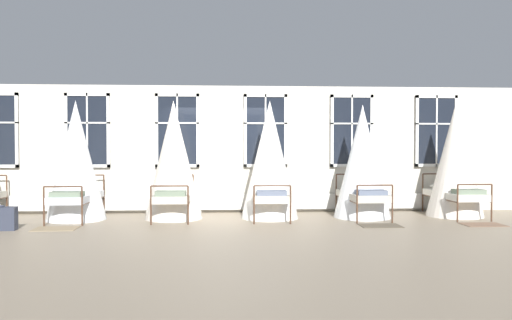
% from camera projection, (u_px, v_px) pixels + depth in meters
% --- Properties ---
extents(ground, '(29.25, 29.25, 0.00)m').
position_uv_depth(ground, '(221.00, 220.00, 10.88)').
color(ground, gray).
extents(back_wall_with_windows, '(15.63, 0.10, 3.03)m').
position_uv_depth(back_wall_with_windows, '(222.00, 149.00, 12.21)').
color(back_wall_with_windows, beige).
rests_on(back_wall_with_windows, ground).
extents(window_bank, '(11.52, 0.10, 2.76)m').
position_uv_depth(window_bank, '(222.00, 168.00, 12.11)').
color(window_bank, black).
rests_on(window_bank, ground).
extents(cot_second, '(1.26, 1.82, 2.56)m').
position_uv_depth(cot_second, '(76.00, 162.00, 10.88)').
color(cot_second, '#4C3323').
rests_on(cot_second, ground).
extents(cot_third, '(1.26, 1.82, 2.57)m').
position_uv_depth(cot_third, '(174.00, 162.00, 11.04)').
color(cot_third, '#4C3323').
rests_on(cot_third, ground).
extents(cot_fourth, '(1.26, 1.83, 2.58)m').
position_uv_depth(cot_fourth, '(270.00, 162.00, 11.13)').
color(cot_fourth, '#4C3323').
rests_on(cot_fourth, ground).
extents(cot_fifth, '(1.26, 1.83, 2.50)m').
position_uv_depth(cot_fifth, '(362.00, 163.00, 11.25)').
color(cot_fifth, '#4C3323').
rests_on(cot_fifth, ground).
extents(cot_sixth, '(1.26, 1.83, 2.52)m').
position_uv_depth(cot_sixth, '(455.00, 162.00, 11.44)').
color(cot_sixth, '#4C3323').
rests_on(cot_sixth, ground).
extents(rug_second, '(0.81, 0.58, 0.01)m').
position_uv_depth(rug_second, '(56.00, 229.00, 9.66)').
color(rug_second, '#8E7A5B').
rests_on(rug_second, ground).
extents(rug_fifth, '(0.81, 0.57, 0.01)m').
position_uv_depth(rug_fifth, '(380.00, 226.00, 10.04)').
color(rug_fifth, brown).
rests_on(rug_fifth, ground).
extents(rug_sixth, '(0.80, 0.57, 0.01)m').
position_uv_depth(rug_sixth, '(483.00, 225.00, 10.17)').
color(rug_sixth, brown).
rests_on(rug_sixth, ground).
extents(suitcase_dark, '(0.56, 0.22, 0.47)m').
position_uv_depth(suitcase_dark, '(1.00, 219.00, 9.49)').
color(suitcase_dark, '#2D3342').
rests_on(suitcase_dark, ground).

